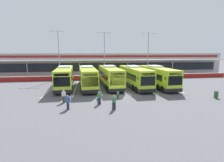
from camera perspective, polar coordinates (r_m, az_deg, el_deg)
ground_plane at (r=24.82m, az=1.55°, el=-4.77°), size 200.00×200.00×0.00m
terminal_building at (r=50.87m, az=-3.50°, el=6.01°), size 70.00×13.00×6.00m
red_barrier_wall at (r=38.82m, az=-2.00°, el=1.27°), size 60.00×0.40×1.10m
coach_bus_leftmost at (r=30.90m, az=-15.64°, el=1.10°), size 3.51×12.28×3.78m
coach_bus_left_centre at (r=30.18m, az=-8.21°, el=1.16°), size 3.51×12.28×3.78m
coach_bus_centre at (r=30.78m, az=-0.68°, el=1.42°), size 3.51×12.28×3.78m
coach_bus_right_centre at (r=30.74m, az=7.56°, el=1.33°), size 3.51×12.28×3.78m
coach_bus_rightmost at (r=31.84m, az=14.82°, el=1.37°), size 3.51×12.28×3.78m
bay_stripe_far_west at (r=31.02m, az=-19.93°, el=-2.44°), size 0.14×13.00×0.01m
bay_stripe_west at (r=30.42m, az=-12.17°, el=-2.30°), size 0.14×13.00×0.01m
bay_stripe_mid_west at (r=30.40m, az=-4.24°, el=-2.12°), size 0.14×13.00×0.01m
bay_stripe_centre at (r=30.95m, az=3.54°, el=-1.90°), size 0.14×13.00×0.01m
bay_stripe_mid_east at (r=32.04m, az=10.92°, el=-1.66°), size 0.14×13.00×0.01m
bay_stripe_east at (r=33.63m, az=17.71°, el=-1.42°), size 0.14×13.00×0.01m
pedestrian_with_handbag at (r=20.28m, az=-4.42°, el=-5.57°), size 0.56×0.57×1.62m
pedestrian_in_dark_coat at (r=21.77m, az=-15.97°, el=-4.82°), size 0.54×0.31×1.62m
pedestrian_child at (r=22.82m, az=1.99°, el=-4.65°), size 0.30×0.26×1.00m
pedestrian_near_bin at (r=19.10m, az=-14.70°, el=-6.77°), size 0.53×0.30×1.62m
pedestrian_approaching_bus at (r=18.41m, az=0.65°, el=-7.06°), size 0.46×0.43×1.62m
lamp_post_west at (r=40.51m, az=-17.50°, el=9.33°), size 3.24×0.28×11.00m
lamp_post_centre at (r=41.39m, az=-2.59°, el=9.75°), size 3.24×0.28×11.00m
lamp_post_east at (r=43.13m, az=12.07°, el=9.54°), size 3.24×0.28×11.00m
litter_bin at (r=27.21m, az=31.70°, el=-3.93°), size 0.54×0.54×0.93m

